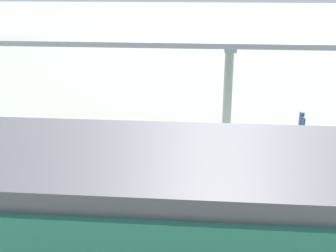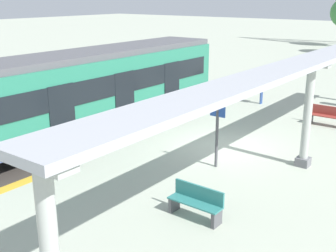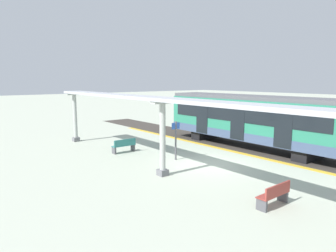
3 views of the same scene
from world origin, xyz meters
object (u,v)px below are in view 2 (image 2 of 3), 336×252
canopy_pillar_second (307,115)px  bench_mid_platform (196,202)px  passenger_waiting_near_edge (262,86)px  train_near_carriage (102,89)px  bench_near_end (327,116)px  platform_info_sign (217,129)px

canopy_pillar_second → bench_mid_platform: bearing=-100.5°
canopy_pillar_second → passenger_waiting_near_edge: size_ratio=2.28×
train_near_carriage → passenger_waiting_near_edge: 9.21m
canopy_pillar_second → bench_mid_platform: canopy_pillar_second is taller
canopy_pillar_second → bench_mid_platform: (-0.96, -5.18, -1.35)m
bench_near_end → bench_mid_platform: bearing=-90.2°
train_near_carriage → canopy_pillar_second: size_ratio=3.62×
bench_mid_platform → platform_info_sign: platform_info_sign is taller
train_near_carriage → canopy_pillar_second: 8.41m
train_near_carriage → platform_info_sign: (5.96, -0.58, -0.50)m
platform_info_sign → passenger_waiting_near_edge: 9.51m
canopy_pillar_second → platform_info_sign: (-2.35, -1.84, -0.47)m
bench_mid_platform → platform_info_sign: bearing=112.6°
train_near_carriage → bench_near_end: size_ratio=8.52×
bench_mid_platform → platform_info_sign: 3.72m
train_near_carriage → bench_near_end: (7.40, 6.62, -1.39)m
bench_mid_platform → passenger_waiting_near_edge: (-4.03, 12.47, 0.53)m
canopy_pillar_second → bench_near_end: size_ratio=2.35×
train_near_carriage → platform_info_sign: bearing=-5.6°
bench_mid_platform → passenger_waiting_near_edge: passenger_waiting_near_edge is taller
canopy_pillar_second → bench_near_end: canopy_pillar_second is taller
bench_mid_platform → passenger_waiting_near_edge: bearing=107.9°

